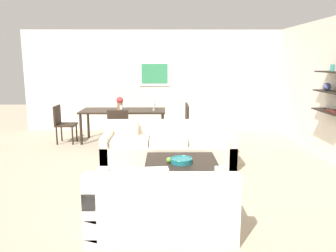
# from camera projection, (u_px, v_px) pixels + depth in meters

# --- Properties ---
(ground_plane) EXTENTS (18.00, 18.00, 0.00)m
(ground_plane) POSITION_uv_depth(u_px,v_px,m) (170.00, 170.00, 5.91)
(ground_plane) COLOR tan
(back_wall_unit) EXTENTS (8.40, 0.09, 2.70)m
(back_wall_unit) POSITION_uv_depth(u_px,v_px,m) (179.00, 81.00, 9.12)
(back_wall_unit) COLOR silver
(back_wall_unit) RESTS_ON ground
(right_wall_shelf_unit) EXTENTS (0.34, 8.20, 2.70)m
(right_wall_shelf_unit) POSITION_uv_depth(u_px,v_px,m) (331.00, 90.00, 6.26)
(right_wall_shelf_unit) COLOR silver
(right_wall_shelf_unit) RESTS_ON ground
(sofa_beige) EXTENTS (2.37, 0.90, 0.78)m
(sofa_beige) POSITION_uv_depth(u_px,v_px,m) (168.00, 149.00, 6.18)
(sofa_beige) COLOR beige
(sofa_beige) RESTS_ON ground
(loveseat_white) EXTENTS (1.59, 0.90, 0.78)m
(loveseat_white) POSITION_uv_depth(u_px,v_px,m) (162.00, 205.00, 3.77)
(loveseat_white) COLOR white
(loveseat_white) RESTS_ON ground
(coffee_table) EXTENTS (1.09, 1.08, 0.38)m
(coffee_table) POSITION_uv_depth(u_px,v_px,m) (181.00, 174.00, 5.14)
(coffee_table) COLOR black
(coffee_table) RESTS_ON ground
(decorative_bowl) EXTENTS (0.33, 0.33, 0.08)m
(decorative_bowl) POSITION_uv_depth(u_px,v_px,m) (181.00, 160.00, 5.03)
(decorative_bowl) COLOR #19666B
(decorative_bowl) RESTS_ON coffee_table
(apple_on_coffee_table) EXTENTS (0.08, 0.08, 0.08)m
(apple_on_coffee_table) POSITION_uv_depth(u_px,v_px,m) (169.00, 160.00, 5.05)
(apple_on_coffee_table) COLOR #669E2D
(apple_on_coffee_table) RESTS_ON coffee_table
(dining_table) EXTENTS (1.98, 0.86, 0.75)m
(dining_table) POSITION_uv_depth(u_px,v_px,m) (123.00, 113.00, 7.93)
(dining_table) COLOR black
(dining_table) RESTS_ON ground
(dining_chair_right_far) EXTENTS (0.44, 0.44, 0.88)m
(dining_chair_right_far) POSITION_uv_depth(u_px,v_px,m) (182.00, 119.00, 8.17)
(dining_chair_right_far) COLOR black
(dining_chair_right_far) RESTS_ON ground
(dining_chair_right_near) EXTENTS (0.44, 0.44, 0.88)m
(dining_chair_right_near) POSITION_uv_depth(u_px,v_px,m) (183.00, 121.00, 7.79)
(dining_chair_right_near) COLOR black
(dining_chair_right_near) RESTS_ON ground
(dining_chair_left_near) EXTENTS (0.44, 0.44, 0.88)m
(dining_chair_left_near) POSITION_uv_depth(u_px,v_px,m) (62.00, 122.00, 7.76)
(dining_chair_left_near) COLOR black
(dining_chair_left_near) RESTS_ON ground
(dining_chair_foot) EXTENTS (0.44, 0.44, 0.88)m
(dining_chair_foot) POSITION_uv_depth(u_px,v_px,m) (119.00, 127.00, 7.15)
(dining_chair_foot) COLOR black
(dining_chair_foot) RESTS_ON ground
(wine_glass_foot) EXTENTS (0.07, 0.07, 0.16)m
(wine_glass_foot) POSITION_uv_depth(u_px,v_px,m) (121.00, 107.00, 7.54)
(wine_glass_foot) COLOR silver
(wine_glass_foot) RESTS_ON dining_table
(wine_glass_right_far) EXTENTS (0.07, 0.07, 0.19)m
(wine_glass_right_far) POSITION_uv_depth(u_px,v_px,m) (154.00, 103.00, 8.00)
(wine_glass_right_far) COLOR silver
(wine_glass_right_far) RESTS_ON dining_table
(wine_glass_right_near) EXTENTS (0.07, 0.07, 0.16)m
(wine_glass_right_near) POSITION_uv_depth(u_px,v_px,m) (154.00, 106.00, 7.80)
(wine_glass_right_near) COLOR silver
(wine_glass_right_near) RESTS_ON dining_table
(centerpiece_vase) EXTENTS (0.16, 0.16, 0.31)m
(centerpiece_vase) POSITION_uv_depth(u_px,v_px,m) (120.00, 103.00, 7.88)
(centerpiece_vase) COLOR olive
(centerpiece_vase) RESTS_ON dining_table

